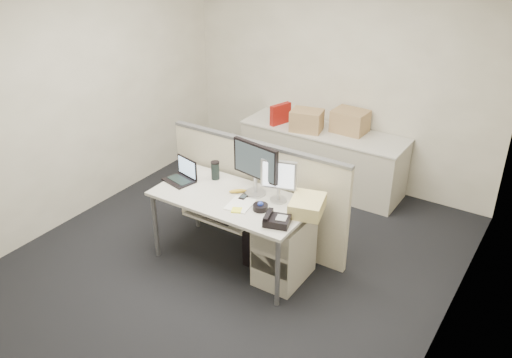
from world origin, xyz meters
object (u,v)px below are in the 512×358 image
Objects in this scene: laptop at (178,171)px; desk_phone at (277,221)px; monitor_main at (256,169)px; desk at (232,203)px.

desk_phone is (1.22, -0.16, -0.08)m from laptop.
monitor_main is at bearing 28.03° from laptop.
monitor_main is (0.15, 0.18, 0.32)m from desk.
desk is 5.12× the size of laptop.
laptop is at bearing 156.54° from desk_phone.
monitor_main is 0.62m from desk_phone.
desk is at bearing 147.31° from desk_phone.
laptop is (-0.77, -0.20, -0.15)m from monitor_main.
monitor_main is 0.81m from laptop.
desk_phone is (0.45, -0.36, -0.22)m from monitor_main.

